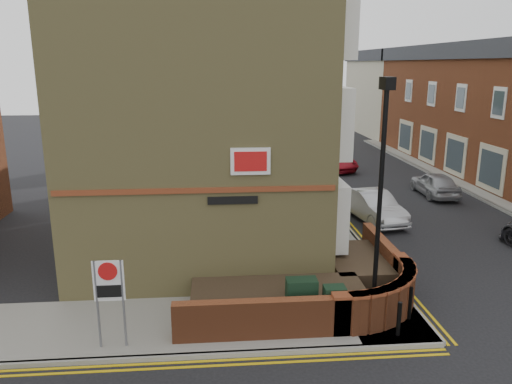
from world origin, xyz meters
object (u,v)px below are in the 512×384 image
Objects in this scene: zone_sign at (109,288)px; lamppost at (380,203)px; silver_car_near at (373,206)px; utility_cabinet_large at (301,300)px.

lamppost is at bearing 6.07° from zone_sign.
lamppost is 9.69m from silver_car_near.
silver_car_near is at bearing 61.58° from utility_cabinet_large.
lamppost reaches higher than zone_sign.
utility_cabinet_large is 4.86m from zone_sign.
lamppost is at bearing -3.01° from utility_cabinet_large.
lamppost is 6.85m from zone_sign.
silver_car_near is (9.44, 9.57, -0.98)m from zone_sign.
lamppost is at bearing -117.83° from silver_car_near.
zone_sign reaches higher than utility_cabinet_large.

